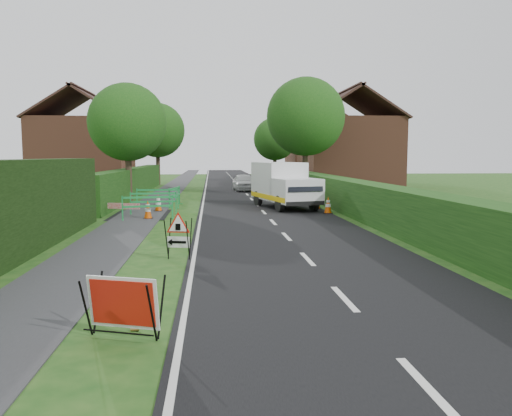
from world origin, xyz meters
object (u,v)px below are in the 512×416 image
red_rect_sign (123,304)px  works_van (284,184)px  triangle_sign (177,232)px  hatchback_car (244,182)px

red_rect_sign → works_van: bearing=93.2°
red_rect_sign → triangle_sign: 5.42m
red_rect_sign → works_van: works_van is taller
hatchback_car → red_rect_sign: bearing=-100.0°
works_van → red_rect_sign: bearing=-118.9°
hatchback_car → works_van: bearing=-87.6°
red_rect_sign → hatchback_car: size_ratio=0.32×
triangle_sign → works_van: size_ratio=0.19×
red_rect_sign → triangle_sign: (0.40, 5.40, 0.19)m
works_van → triangle_sign: bearing=-123.6°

